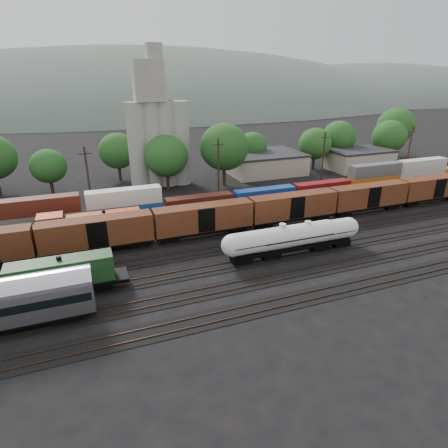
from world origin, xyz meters
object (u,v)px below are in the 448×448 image
object	(u,v)px
orange_locomotive	(84,225)
grain_silo	(158,134)
tank_car_a	(282,239)
green_locomotive	(29,280)

from	to	relation	value
orange_locomotive	grain_silo	distance (m)	32.19
tank_car_a	green_locomotive	bearing A→B (deg)	-180.00
orange_locomotive	grain_silo	world-z (taller)	grain_silo
tank_car_a	grain_silo	distance (m)	42.64
grain_silo	tank_car_a	bearing A→B (deg)	-78.94
orange_locomotive	grain_silo	xyz separation A→B (m)	(16.84, 26.00, 8.75)
tank_car_a	orange_locomotive	xyz separation A→B (m)	(-24.86, 15.00, -0.19)
orange_locomotive	grain_silo	bearing A→B (deg)	57.06
green_locomotive	orange_locomotive	xyz separation A→B (m)	(5.95, 15.00, -0.27)
green_locomotive	grain_silo	xyz separation A→B (m)	(22.80, 41.00, 8.48)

